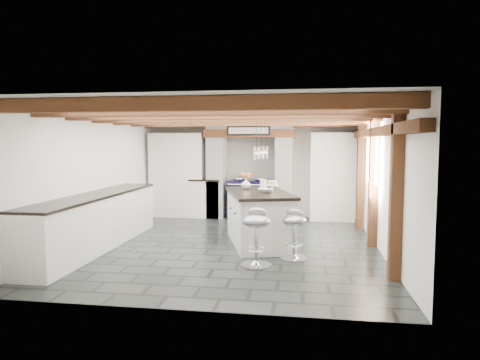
# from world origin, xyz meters

# --- Properties ---
(ground) EXTENTS (6.00, 6.00, 0.00)m
(ground) POSITION_xyz_m (0.00, 0.00, 0.00)
(ground) COLOR black
(ground) RESTS_ON ground
(room_shell) EXTENTS (6.00, 6.03, 6.00)m
(room_shell) POSITION_xyz_m (-0.61, 1.42, 1.07)
(room_shell) COLOR white
(room_shell) RESTS_ON ground
(range_cooker) EXTENTS (1.00, 0.63, 0.99)m
(range_cooker) POSITION_xyz_m (0.00, 2.68, 0.47)
(range_cooker) COLOR black
(range_cooker) RESTS_ON ground
(kitchen_island) EXTENTS (1.47, 2.07, 1.23)m
(kitchen_island) POSITION_xyz_m (0.47, 0.12, 0.47)
(kitchen_island) COLOR white
(kitchen_island) RESTS_ON ground
(bar_stool_near) EXTENTS (0.48, 0.48, 0.77)m
(bar_stool_near) POSITION_xyz_m (1.11, -0.82, 0.48)
(bar_stool_near) COLOR silver
(bar_stool_near) RESTS_ON ground
(bar_stool_far) EXTENTS (0.49, 0.49, 0.84)m
(bar_stool_far) POSITION_xyz_m (0.58, -1.26, 0.52)
(bar_stool_far) COLOR silver
(bar_stool_far) RESTS_ON ground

